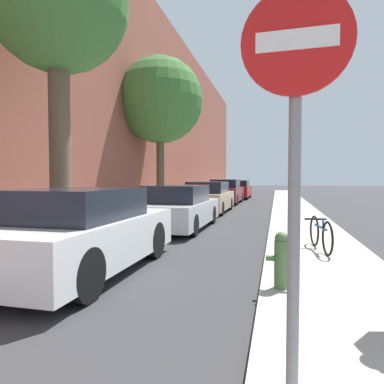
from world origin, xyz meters
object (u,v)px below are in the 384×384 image
Objects in this scene: street_tree_far at (160,101)px; parked_car_champagne at (209,198)px; parked_car_maroon at (226,192)px; fire_hydrant at (281,259)px; bicycle at (320,234)px; parked_car_silver at (178,208)px; traffic_sign_post at (295,109)px; street_tree_near at (58,5)px; parked_car_red at (237,190)px; parked_car_white at (81,232)px.

parked_car_champagne is at bearing 27.80° from street_tree_far.
street_tree_far is (-1.94, -1.02, 4.22)m from parked_car_champagne.
street_tree_far is (-1.91, -6.60, 4.18)m from parked_car_maroon.
bicycle is at bearing 73.18° from fire_hydrant.
parked_car_silver is at bearing 118.58° from fire_hydrant.
parked_car_champagne is (-0.08, 5.14, 0.03)m from parked_car_silver.
fire_hydrant is (3.05, -10.60, -0.16)m from parked_car_champagne.
traffic_sign_post reaches higher than bicycle.
bicycle is at bearing -37.71° from parked_car_silver.
parked_car_champagne is 0.68× the size of street_tree_near.
parked_car_red is 21.66m from fire_hydrant.
street_tree_near is 2.39× the size of traffic_sign_post.
street_tree_near is at bearing 138.23° from traffic_sign_post.
bicycle is (3.83, -8.04, -0.21)m from parked_car_champagne.
street_tree_near reaches higher than parked_car_red.
traffic_sign_post reaches higher than parked_car_maroon.
street_tree_far reaches higher than fire_hydrant.
parked_car_silver is (0.18, 5.06, -0.03)m from parked_car_white.
parked_car_white reaches higher than fire_hydrant.
parked_car_maroon is 6.19× the size of fire_hydrant.
street_tree_far reaches higher than parked_car_white.
street_tree_far is at bearing 117.52° from fire_hydrant.
traffic_sign_post is at bearing -106.76° from bicycle.
street_tree_near is (-1.38, -8.89, 4.41)m from parked_car_champagne.
parked_car_white is at bearing 139.13° from traffic_sign_post.
parked_car_champagne is 11.03m from fire_hydrant.
street_tree_far reaches higher than parked_car_red.
street_tree_near reaches higher than parked_car_white.
parked_car_red reaches higher than bicycle.
parked_car_maroon is 19.01m from traffic_sign_post.
traffic_sign_post is at bearing -42.68° from parked_car_white.
parked_car_red is (-0.01, 16.00, 0.05)m from parked_car_silver.
traffic_sign_post is (3.00, -7.99, 1.29)m from parked_car_silver.
parked_car_silver is at bearing -89.13° from parked_car_champagne.
parked_car_red is 12.76m from street_tree_far.
traffic_sign_post reaches higher than parked_car_silver.
parked_car_maroon is 14.15m from bicycle.
parked_car_silver is 10.72m from parked_car_maroon.
parked_car_white is at bearing -90.26° from parked_car_maroon.
parked_car_champagne reaches higher than parked_car_white.
street_tree_far reaches higher than traffic_sign_post.
street_tree_near reaches higher than traffic_sign_post.
traffic_sign_post is at bearing -76.80° from parked_car_champagne.
street_tree_near is (-1.28, 1.31, 4.41)m from parked_car_white.
traffic_sign_post is at bearing -67.49° from street_tree_far.
parked_car_maroon is at bearing 100.78° from fire_hydrant.
bicycle is at bearing -64.55° from parked_car_champagne.
parked_car_maroon is 15.17m from street_tree_near.
traffic_sign_post is (4.46, -4.25, -3.15)m from street_tree_near.
street_tree_far reaches higher than parked_car_maroon.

